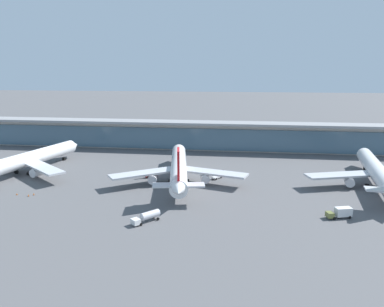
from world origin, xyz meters
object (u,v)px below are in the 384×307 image
(airliner_left_stand, at_px, (25,160))
(service_truck_by_tail_white, at_px, (217,177))
(safety_cone_delta, at_px, (17,194))
(safety_cone_alpha, at_px, (28,195))
(service_truck_under_wing_white, at_px, (147,216))
(service_truck_on_taxiway_white, at_px, (6,164))
(safety_cone_charlie, at_px, (34,194))
(airliner_centre_stand, at_px, (179,167))
(airliner_right_stand, at_px, (378,172))
(service_truck_mid_apron_olive, at_px, (341,212))
(service_truck_at_far_stand_red, at_px, (150,175))

(airliner_left_stand, relative_size, service_truck_by_tail_white, 10.20)
(service_truck_by_tail_white, distance_m, safety_cone_delta, 72.42)
(service_truck_by_tail_white, xyz_separation_m, safety_cone_alpha, (-61.92, -29.18, -0.49))
(airliner_left_stand, relative_size, service_truck_under_wing_white, 8.38)
(service_truck_on_taxiway_white, bearing_deg, safety_cone_charlie, -45.56)
(airliner_centre_stand, relative_size, safety_cone_charlie, 95.15)
(airliner_left_stand, height_order, safety_cone_charlie, airliner_left_stand)
(airliner_right_stand, distance_m, safety_cone_charlie, 121.64)
(airliner_centre_stand, height_order, service_truck_by_tail_white, airliner_centre_stand)
(service_truck_mid_apron_olive, height_order, safety_cone_charlie, service_truck_mid_apron_olive)
(airliner_left_stand, bearing_deg, service_truck_mid_apron_olive, -15.14)
(airliner_left_stand, bearing_deg, service_truck_under_wing_white, -33.93)
(service_truck_mid_apron_olive, distance_m, service_truck_on_taxiway_white, 136.33)
(service_truck_by_tail_white, bearing_deg, safety_cone_alpha, -154.77)
(service_truck_mid_apron_olive, distance_m, safety_cone_delta, 104.57)
(service_truck_under_wing_white, relative_size, service_truck_at_far_stand_red, 1.27)
(safety_cone_alpha, bearing_deg, service_truck_at_far_stand_red, 37.60)
(safety_cone_delta, bearing_deg, service_truck_mid_apron_olive, -3.36)
(safety_cone_charlie, bearing_deg, airliner_centre_stand, 25.18)
(service_truck_on_taxiway_white, height_order, safety_cone_delta, service_truck_on_taxiway_white)
(service_truck_by_tail_white, xyz_separation_m, service_truck_on_taxiway_white, (-92.74, 4.75, 0.90))
(airliner_left_stand, height_order, service_truck_under_wing_white, airliner_left_stand)
(safety_cone_charlie, bearing_deg, airliner_right_stand, 11.83)
(service_truck_under_wing_white, bearing_deg, safety_cone_charlie, 158.89)
(airliner_centre_stand, height_order, safety_cone_alpha, airliner_centre_stand)
(service_truck_at_far_stand_red, bearing_deg, service_truck_under_wing_white, -77.22)
(service_truck_under_wing_white, height_order, service_truck_by_tail_white, service_truck_under_wing_white)
(service_truck_under_wing_white, height_order, service_truck_on_taxiway_white, same)
(airliner_left_stand, bearing_deg, safety_cone_alpha, -57.02)
(service_truck_on_taxiway_white, xyz_separation_m, safety_cone_charlie, (31.92, -32.56, -1.39))
(airliner_centre_stand, relative_size, safety_cone_delta, 95.15)
(service_truck_mid_apron_olive, distance_m, service_truck_at_far_stand_red, 72.10)
(airliner_centre_stand, distance_m, service_truck_on_taxiway_white, 79.28)
(service_truck_by_tail_white, relative_size, safety_cone_delta, 9.28)
(airliner_left_stand, relative_size, airliner_right_stand, 0.99)
(airliner_right_stand, height_order, service_truck_on_taxiway_white, airliner_right_stand)
(airliner_centre_stand, height_order, safety_cone_delta, airliner_centre_stand)
(service_truck_on_taxiway_white, bearing_deg, service_truck_by_tail_white, -2.93)
(service_truck_under_wing_white, bearing_deg, airliner_centre_stand, 86.42)
(service_truck_by_tail_white, height_order, safety_cone_delta, service_truck_by_tail_white)
(service_truck_under_wing_white, bearing_deg, airliner_right_stand, 29.26)
(airliner_left_stand, relative_size, service_truck_at_far_stand_red, 10.67)
(airliner_left_stand, height_order, service_truck_by_tail_white, airliner_left_stand)
(airliner_left_stand, distance_m, service_truck_on_taxiway_white, 16.33)
(airliner_centre_stand, bearing_deg, service_truck_on_taxiway_white, 172.25)
(airliner_centre_stand, bearing_deg, service_truck_at_far_stand_red, 161.61)
(service_truck_at_far_stand_red, bearing_deg, service_truck_by_tail_white, 4.07)
(service_truck_under_wing_white, height_order, safety_cone_delta, service_truck_under_wing_white)
(service_truck_under_wing_white, bearing_deg, safety_cone_alpha, 160.90)
(airliner_centre_stand, distance_m, safety_cone_delta, 57.19)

